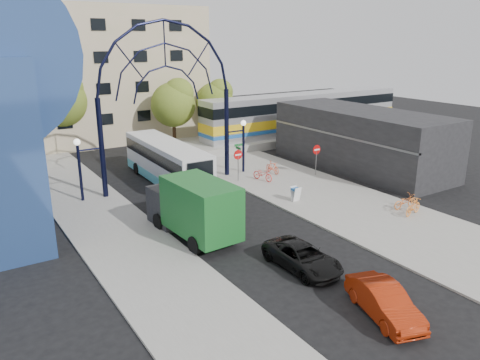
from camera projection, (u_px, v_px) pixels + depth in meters
ground at (285, 255)px, 24.33m from camera, size 120.00×120.00×0.00m
sidewalk_east at (341, 203)px, 31.68m from camera, size 8.00×56.00×0.12m
plaza_west at (125, 242)px, 25.76m from camera, size 5.00×50.00×0.12m
gateway_arch at (166, 71)px, 33.07m from camera, size 13.64×0.44×12.10m
stop_sign at (238, 158)px, 35.88m from camera, size 0.80×0.07×2.50m
do_not_enter_sign at (317, 153)px, 37.49m from camera, size 0.76×0.07×2.48m
street_name_sign at (238, 154)px, 36.53m from camera, size 0.70×0.70×2.80m
sandwich_board at (296, 192)px, 31.82m from camera, size 0.55×0.61×0.99m
commercial_block_east at (361, 139)px, 39.94m from camera, size 6.00×16.00×5.00m
apartment_block at (104, 74)px, 51.40m from camera, size 20.00×12.10×14.00m
train_platform at (304, 135)px, 52.27m from camera, size 32.00×5.00×0.80m
train_car at (305, 112)px, 51.53m from camera, size 25.10×3.05×4.20m
tree_north_a at (174, 102)px, 46.98m from camera, size 4.48×4.48×7.00m
tree_north_b at (61, 98)px, 44.80m from camera, size 5.12×5.12×8.00m
tree_north_c at (216, 99)px, 51.80m from camera, size 4.16×4.16×6.50m
city_bus at (167, 162)px, 35.97m from camera, size 2.94×11.59×3.16m
green_truck at (192, 207)px, 26.20m from camera, size 2.96×6.93×3.43m
black_suv at (302, 257)px, 22.71m from camera, size 2.10×4.46×1.23m
red_sedan at (384, 301)px, 18.79m from camera, size 2.54×4.31×1.34m
bike_near_a at (263, 174)px, 36.41m from camera, size 1.07×2.01×1.01m
bike_near_b at (272, 167)px, 38.37m from camera, size 0.51×1.67×1.00m
bike_far_a at (405, 201)px, 30.45m from camera, size 1.87×0.79×0.96m
bike_far_b at (413, 207)px, 29.33m from camera, size 1.86×0.85×1.08m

